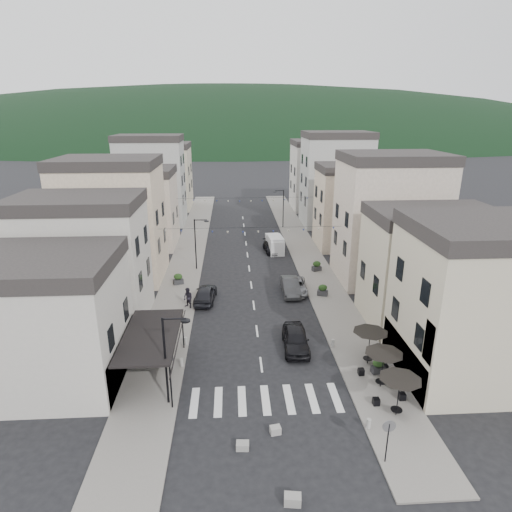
{
  "coord_description": "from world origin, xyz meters",
  "views": [
    {
      "loc": [
        -1.94,
        -20.71,
        17.41
      ],
      "look_at": [
        0.46,
        20.19,
        3.5
      ],
      "focal_mm": 30.0,
      "sensor_mm": 36.0,
      "label": 1
    }
  ],
  "objects_px": {
    "parked_car_d": "(271,247)",
    "pedestrian_a": "(167,336)",
    "parked_car_e": "(205,294)",
    "pedestrian_b": "(188,298)",
    "parked_car_c": "(296,286)",
    "delivery_van": "(275,244)",
    "parked_car_a": "(296,339)",
    "parked_car_b": "(290,286)"
  },
  "relations": [
    {
      "from": "parked_car_c",
      "to": "parked_car_d",
      "type": "bearing_deg",
      "value": 99.29
    },
    {
      "from": "parked_car_a",
      "to": "parked_car_e",
      "type": "distance_m",
      "value": 11.73
    },
    {
      "from": "parked_car_a",
      "to": "delivery_van",
      "type": "distance_m",
      "value": 24.13
    },
    {
      "from": "parked_car_e",
      "to": "parked_car_d",
      "type": "bearing_deg",
      "value": -112.07
    },
    {
      "from": "parked_car_d",
      "to": "delivery_van",
      "type": "relative_size",
      "value": 0.94
    },
    {
      "from": "parked_car_c",
      "to": "delivery_van",
      "type": "bearing_deg",
      "value": 97.36
    },
    {
      "from": "parked_car_a",
      "to": "parked_car_b",
      "type": "distance_m",
      "value": 10.56
    },
    {
      "from": "parked_car_a",
      "to": "parked_car_c",
      "type": "xyz_separation_m",
      "value": [
        1.65,
        10.85,
        -0.18
      ]
    },
    {
      "from": "parked_car_a",
      "to": "delivery_van",
      "type": "bearing_deg",
      "value": 90.36
    },
    {
      "from": "parked_car_c",
      "to": "delivery_van",
      "type": "relative_size",
      "value": 0.98
    },
    {
      "from": "parked_car_a",
      "to": "parked_car_e",
      "type": "relative_size",
      "value": 1.02
    },
    {
      "from": "pedestrian_a",
      "to": "pedestrian_b",
      "type": "bearing_deg",
      "value": 75.4
    },
    {
      "from": "parked_car_b",
      "to": "pedestrian_a",
      "type": "relative_size",
      "value": 2.33
    },
    {
      "from": "delivery_van",
      "to": "pedestrian_b",
      "type": "relative_size",
      "value": 2.41
    },
    {
      "from": "delivery_van",
      "to": "parked_car_b",
      "type": "bearing_deg",
      "value": -93.82
    },
    {
      "from": "parked_car_e",
      "to": "delivery_van",
      "type": "xyz_separation_m",
      "value": [
        8.21,
        15.01,
        0.27
      ]
    },
    {
      "from": "parked_car_e",
      "to": "pedestrian_b",
      "type": "distance_m",
      "value": 2.18
    },
    {
      "from": "parked_car_d",
      "to": "pedestrian_a",
      "type": "distance_m",
      "value": 25.61
    },
    {
      "from": "parked_car_b",
      "to": "delivery_van",
      "type": "distance_m",
      "value": 13.61
    },
    {
      "from": "parked_car_b",
      "to": "parked_car_c",
      "type": "distance_m",
      "value": 0.72
    },
    {
      "from": "parked_car_a",
      "to": "pedestrian_b",
      "type": "xyz_separation_m",
      "value": [
        -8.88,
        7.54,
        0.28
      ]
    },
    {
      "from": "parked_car_a",
      "to": "pedestrian_b",
      "type": "height_order",
      "value": "pedestrian_b"
    },
    {
      "from": "parked_car_a",
      "to": "parked_car_c",
      "type": "relative_size",
      "value": 1.04
    },
    {
      "from": "pedestrian_a",
      "to": "parked_car_c",
      "type": "bearing_deg",
      "value": 35.23
    },
    {
      "from": "parked_car_a",
      "to": "pedestrian_b",
      "type": "relative_size",
      "value": 2.46
    },
    {
      "from": "parked_car_e",
      "to": "delivery_van",
      "type": "bearing_deg",
      "value": -113.22
    },
    {
      "from": "parked_car_d",
      "to": "pedestrian_a",
      "type": "bearing_deg",
      "value": -119.72
    },
    {
      "from": "pedestrian_a",
      "to": "pedestrian_b",
      "type": "distance_m",
      "value": 7.06
    },
    {
      "from": "parked_car_c",
      "to": "parked_car_e",
      "type": "distance_m",
      "value": 9.22
    },
    {
      "from": "parked_car_d",
      "to": "pedestrian_a",
      "type": "height_order",
      "value": "pedestrian_a"
    },
    {
      "from": "parked_car_c",
      "to": "parked_car_d",
      "type": "height_order",
      "value": "parked_car_d"
    },
    {
      "from": "parked_car_a",
      "to": "parked_car_c",
      "type": "height_order",
      "value": "parked_car_a"
    },
    {
      "from": "parked_car_c",
      "to": "parked_car_d",
      "type": "relative_size",
      "value": 1.04
    },
    {
      "from": "delivery_van",
      "to": "parked_car_a",
      "type": "bearing_deg",
      "value": -96.67
    },
    {
      "from": "parked_car_c",
      "to": "delivery_van",
      "type": "xyz_separation_m",
      "value": [
        -0.84,
        13.26,
        0.43
      ]
    },
    {
      "from": "parked_car_a",
      "to": "delivery_van",
      "type": "relative_size",
      "value": 1.02
    },
    {
      "from": "delivery_van",
      "to": "pedestrian_a",
      "type": "relative_size",
      "value": 2.35
    },
    {
      "from": "parked_car_d",
      "to": "parked_car_c",
      "type": "bearing_deg",
      "value": -90.6
    },
    {
      "from": "parked_car_e",
      "to": "delivery_van",
      "type": "relative_size",
      "value": 1.0
    },
    {
      "from": "delivery_van",
      "to": "pedestrian_a",
      "type": "bearing_deg",
      "value": -119.12
    },
    {
      "from": "parked_car_c",
      "to": "pedestrian_a",
      "type": "height_order",
      "value": "pedestrian_a"
    },
    {
      "from": "parked_car_e",
      "to": "pedestrian_a",
      "type": "bearing_deg",
      "value": 79.37
    }
  ]
}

